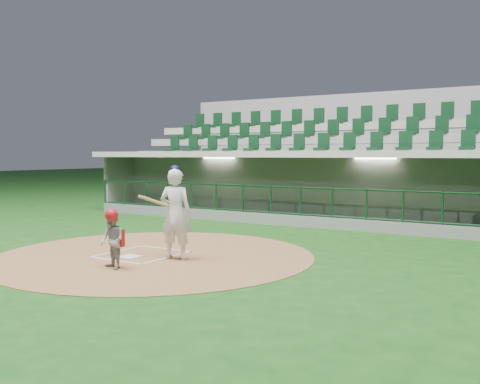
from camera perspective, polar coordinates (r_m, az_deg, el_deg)
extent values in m
plane|color=#133F12|center=(12.71, -9.52, -6.41)|extent=(120.00, 120.00, 0.00)
cylinder|color=brown|center=(12.37, -9.07, -6.67)|extent=(7.20, 7.20, 0.01)
cube|color=silver|center=(12.20, -11.68, -6.78)|extent=(0.43, 0.43, 0.02)
cube|color=silver|center=(12.99, -12.91, -6.16)|extent=(0.05, 1.80, 0.01)
cube|color=white|center=(12.01, -7.73, -6.93)|extent=(0.05, 1.80, 0.01)
cube|color=white|center=(13.13, -7.94, -5.99)|extent=(1.55, 0.05, 0.01)
cube|color=white|center=(11.88, -13.17, -7.12)|extent=(1.55, 0.05, 0.01)
cube|color=slate|center=(19.04, 5.46, -4.59)|extent=(15.00, 3.00, 0.10)
cube|color=gray|center=(20.33, 7.45, -0.08)|extent=(15.00, 0.20, 2.70)
cube|color=#B0AA9B|center=(20.21, 7.32, 0.60)|extent=(13.50, 0.04, 0.90)
cube|color=gray|center=(23.14, -11.47, 0.36)|extent=(0.20, 3.00, 2.70)
cube|color=#B1AB9F|center=(18.60, 5.18, 4.03)|extent=(15.40, 3.50, 0.20)
cube|color=slate|center=(17.58, 3.27, -2.99)|extent=(15.00, 0.15, 0.40)
cube|color=black|center=(17.45, 3.29, 2.15)|extent=(15.00, 0.01, 0.95)
cube|color=brown|center=(19.94, 6.78, -3.41)|extent=(12.75, 0.40, 0.45)
cube|color=white|center=(20.31, -2.14, 3.67)|extent=(1.30, 0.35, 0.04)
cube|color=white|center=(17.73, 14.29, 3.50)|extent=(1.30, 0.35, 0.04)
imported|color=maroon|center=(22.66, -7.15, -1.00)|extent=(1.17, 0.84, 1.65)
imported|color=#AE1215|center=(20.94, -0.15, -1.15)|extent=(1.06, 0.45, 1.81)
imported|color=maroon|center=(19.00, 10.57, -2.13)|extent=(0.88, 0.72, 1.56)
imported|color=maroon|center=(18.07, 22.29, -2.18)|extent=(1.78, 0.73, 1.87)
cube|color=gray|center=(21.83, 9.21, 0.96)|extent=(17.00, 6.50, 2.50)
cube|color=gray|center=(20.42, 7.66, 4.00)|extent=(16.60, 0.95, 0.30)
cube|color=gray|center=(21.30, 8.70, 5.47)|extent=(16.60, 0.95, 0.30)
cube|color=#9B988C|center=(22.20, 9.67, 6.82)|extent=(16.60, 0.95, 0.30)
cube|color=gray|center=(24.94, 12.15, 4.46)|extent=(17.00, 0.25, 5.05)
imported|color=silver|center=(11.69, -6.88, -2.34)|extent=(0.81, 0.63, 1.98)
sphere|color=black|center=(11.62, -6.92, 2.22)|extent=(0.28, 0.28, 0.28)
cylinder|color=#A68B4C|center=(11.63, -8.62, -1.16)|extent=(0.58, 0.79, 0.39)
imported|color=#939499|center=(10.98, -13.50, -5.07)|extent=(0.66, 0.59, 1.13)
sphere|color=#A61119|center=(10.91, -13.54, -2.41)|extent=(0.26, 0.26, 0.26)
cube|color=#A51811|center=(11.08, -12.96, -4.76)|extent=(0.32, 0.10, 0.35)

